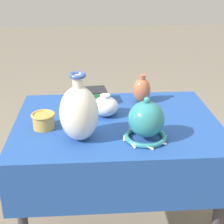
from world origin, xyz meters
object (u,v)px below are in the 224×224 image
(vase_tall_bulbous, at_px, (79,113))
(vase_dome_bell, at_px, (146,122))
(mosaic_tile_box, at_px, (91,96))
(cup_wide_ochre, at_px, (44,120))
(jar_round_terracotta, at_px, (142,90))
(jar_round_porcelain, at_px, (105,106))

(vase_tall_bulbous, bearing_deg, vase_dome_bell, -4.37)
(mosaic_tile_box, relative_size, cup_wide_ochre, 1.61)
(mosaic_tile_box, height_order, cup_wide_ochre, mosaic_tile_box)
(vase_dome_bell, xyz_separation_m, jar_round_terracotta, (0.05, 0.44, -0.01))
(cup_wide_ochre, bearing_deg, mosaic_tile_box, 53.58)
(jar_round_terracotta, bearing_deg, cup_wide_ochre, -149.57)
(vase_dome_bell, bearing_deg, mosaic_tile_box, 117.61)
(jar_round_porcelain, bearing_deg, cup_wide_ochre, -156.75)
(vase_dome_bell, distance_m, mosaic_tile_box, 0.51)
(jar_round_porcelain, bearing_deg, vase_tall_bulbous, -116.70)
(vase_dome_bell, bearing_deg, vase_tall_bulbous, 175.63)
(mosaic_tile_box, height_order, jar_round_terracotta, jar_round_terracotta)
(mosaic_tile_box, relative_size, jar_round_porcelain, 1.37)
(jar_round_porcelain, bearing_deg, mosaic_tile_box, 111.61)
(vase_tall_bulbous, distance_m, vase_dome_bell, 0.29)
(cup_wide_ochre, bearing_deg, vase_tall_bulbous, -35.27)
(vase_tall_bulbous, height_order, vase_dome_bell, vase_tall_bulbous)
(vase_tall_bulbous, height_order, jar_round_terracotta, vase_tall_bulbous)
(mosaic_tile_box, distance_m, jar_round_porcelain, 0.19)
(vase_tall_bulbous, relative_size, jar_round_porcelain, 2.27)
(mosaic_tile_box, xyz_separation_m, jar_round_terracotta, (0.28, -0.01, 0.03))
(vase_dome_bell, relative_size, mosaic_tile_box, 1.11)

